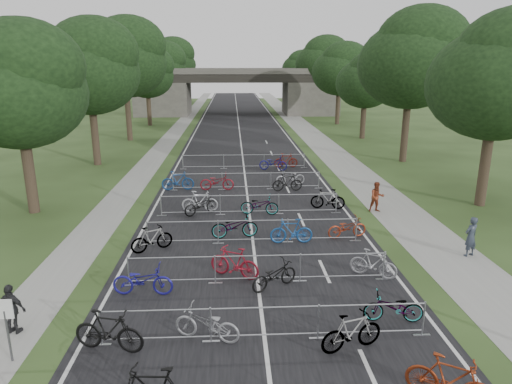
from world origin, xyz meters
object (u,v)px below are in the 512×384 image
pedestrian_c (12,309)px  park_sign (6,319)px  overpass_bridge (237,91)px  pedestrian_a (471,237)px  pedestrian_b (377,197)px

pedestrian_c → park_sign: bearing=126.3°
overpass_bridge → pedestrian_a: 56.63m
overpass_bridge → pedestrian_b: bearing=-82.2°
overpass_bridge → pedestrian_a: (8.83, -55.87, -2.69)m
overpass_bridge → pedestrian_c: bearing=-96.9°
park_sign → pedestrian_a: park_sign is taller
pedestrian_a → pedestrian_b: bearing=-93.1°
pedestrian_a → pedestrian_c: bearing=-5.4°
park_sign → pedestrian_b: bearing=41.7°
park_sign → pedestrian_b: (13.60, 12.11, -0.46)m
pedestrian_a → pedestrian_c: (-16.16, -4.77, -0.07)m
overpass_bridge → pedestrian_c: 61.15m
pedestrian_b → pedestrian_c: bearing=-144.4°
overpass_bridge → pedestrian_c: (-7.33, -60.64, -2.76)m
overpass_bridge → pedestrian_a: bearing=-81.0°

